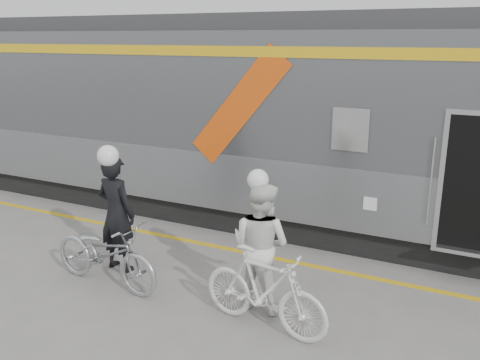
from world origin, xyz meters
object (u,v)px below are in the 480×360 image
Objects in this scene: bicycle_left at (105,253)px; bicycle_right at (264,290)px; woman at (261,245)px; man at (116,213)px.

bicycle_left is 1.09× the size of bicycle_right.
man is at bearing 7.73° from woman.
man reaches higher than woman.
bicycle_right is at bearing 173.14° from man.
woman is at bearing 37.14° from bicycle_right.
man is 2.55m from woman.
man is 0.73m from bicycle_left.
bicycle_left is (0.20, -0.55, -0.43)m from man.
bicycle_left is 1.10× the size of woman.
woman is 0.99× the size of bicycle_right.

